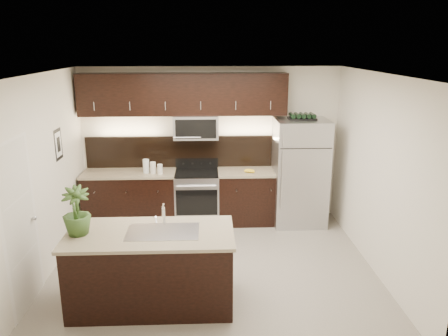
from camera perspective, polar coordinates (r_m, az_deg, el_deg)
name	(u,v)px	position (r m, az deg, el deg)	size (l,w,h in m)	color
ground	(213,268)	(6.35, -1.44, -12.93)	(4.50, 4.50, 0.00)	gray
room_walls	(204,153)	(5.69, -2.67, 1.99)	(4.52, 4.02, 2.71)	silver
counter_run	(185,197)	(7.71, -5.06, -3.81)	(3.51, 0.65, 0.94)	black
upper_fixtures	(185,101)	(7.47, -5.12, 8.73)	(3.49, 0.40, 1.66)	black
island	(152,268)	(5.44, -9.40, -12.77)	(1.96, 0.96, 0.94)	black
sink_faucet	(163,230)	(5.22, -7.98, -8.07)	(0.84, 0.50, 0.28)	silver
refrigerator	(299,172)	(7.68, 9.83, -0.54)	(0.89, 0.80, 1.84)	#B2B2B7
wine_rack	(302,117)	(7.46, 10.18, 6.64)	(0.46, 0.28, 0.11)	black
plant	(76,211)	(5.28, -18.74, -5.35)	(0.32, 0.32, 0.57)	#2F4C1E
canisters	(151,167)	(7.51, -9.47, 0.09)	(0.34, 0.18, 0.24)	silver
french_press	(279,166)	(7.59, 7.17, 0.32)	(0.09, 0.09, 0.27)	silver
bananas	(247,170)	(7.51, 3.03, -0.32)	(0.19, 0.15, 0.06)	yellow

